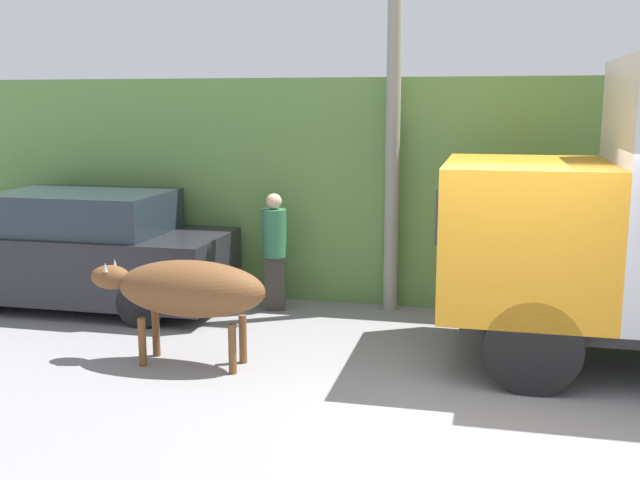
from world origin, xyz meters
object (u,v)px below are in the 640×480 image
at_px(parked_suv, 81,252).
at_px(utility_pole, 394,94).
at_px(brown_cow, 187,289).
at_px(pedestrian_on_hill, 274,247).

distance_m(parked_suv, utility_pole, 5.08).
bearing_deg(brown_cow, utility_pole, 48.90).
height_order(brown_cow, utility_pole, utility_pole).
bearing_deg(parked_suv, utility_pole, 10.72).
bearing_deg(brown_cow, parked_suv, 135.03).
bearing_deg(pedestrian_on_hill, utility_pole, 178.41).
distance_m(brown_cow, pedestrian_on_hill, 2.46).
relative_size(pedestrian_on_hill, utility_pole, 0.29).
relative_size(parked_suv, pedestrian_on_hill, 2.57).
distance_m(brown_cow, parked_suv, 3.22).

